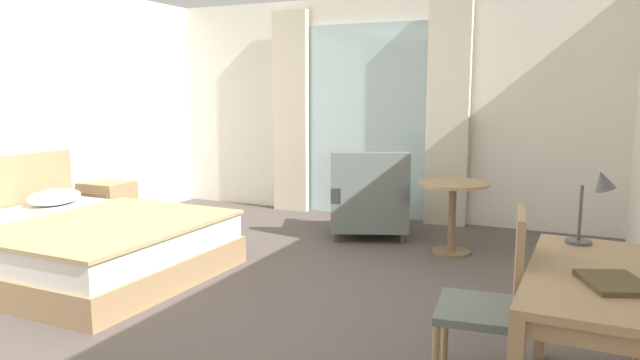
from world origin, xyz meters
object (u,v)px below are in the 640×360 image
object	(u,v)px
closed_book	(614,283)
round_cafe_table	(453,201)
writing_desk	(594,292)
desk_lamp	(597,195)
desk_chair	(496,294)
bed	(73,243)
nightstand	(108,205)
armchair_by_window	(369,204)

from	to	relation	value
closed_book	round_cafe_table	xyz separation A→B (m)	(-1.25, 2.78, -0.23)
writing_desk	desk_lamp	xyz separation A→B (m)	(-0.00, 0.51, 0.36)
desk_lamp	closed_book	world-z (taller)	desk_lamp
desk_chair	round_cafe_table	bearing A→B (deg)	106.41
writing_desk	desk_chair	world-z (taller)	desk_chair
writing_desk	closed_book	world-z (taller)	closed_book
bed	closed_book	bearing A→B (deg)	-11.82
nightstand	round_cafe_table	size ratio (longest dim) A/B	0.77
closed_book	desk_lamp	bearing A→B (deg)	74.37
desk_chair	armchair_by_window	distance (m)	3.28
armchair_by_window	desk_lamp	bearing A→B (deg)	-48.26
armchair_by_window	round_cafe_table	xyz separation A→B (m)	(0.94, -0.28, 0.16)
desk_lamp	closed_book	distance (m)	0.74
desk_lamp	bed	bearing A→B (deg)	177.67
closed_book	round_cafe_table	bearing A→B (deg)	92.34
closed_book	round_cafe_table	distance (m)	3.05
desk_lamp	round_cafe_table	distance (m)	2.45
nightstand	round_cafe_table	bearing A→B (deg)	9.18
round_cafe_table	closed_book	bearing A→B (deg)	-65.75
desk_chair	round_cafe_table	size ratio (longest dim) A/B	1.40
armchair_by_window	round_cafe_table	size ratio (longest dim) A/B	1.50
desk_chair	closed_book	size ratio (longest dim) A/B	3.15
nightstand	desk_lamp	size ratio (longest dim) A/B	1.29
writing_desk	desk_chair	size ratio (longest dim) A/B	1.35
nightstand	closed_book	bearing A→B (deg)	-23.69
desk_chair	desk_lamp	distance (m)	0.77
nightstand	desk_chair	size ratio (longest dim) A/B	0.55
bed	desk_chair	size ratio (longest dim) A/B	2.36
round_cafe_table	armchair_by_window	bearing A→B (deg)	163.47
writing_desk	desk_lamp	world-z (taller)	desk_lamp
desk_chair	desk_lamp	bearing A→B (deg)	45.69
closed_book	bed	bearing A→B (deg)	146.27
desk_chair	nightstand	bearing A→B (deg)	156.57
writing_desk	round_cafe_table	world-z (taller)	writing_desk
nightstand	bed	bearing A→B (deg)	-55.74
nightstand	armchair_by_window	xyz separation A→B (m)	(2.77, 0.88, 0.09)
round_cafe_table	desk_lamp	bearing A→B (deg)	-60.64
desk_lamp	armchair_by_window	world-z (taller)	desk_lamp
bed	desk_chair	world-z (taller)	desk_chair
bed	round_cafe_table	size ratio (longest dim) A/B	3.30
desk_lamp	desk_chair	bearing A→B (deg)	-134.31
bed	writing_desk	bearing A→B (deg)	-9.64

